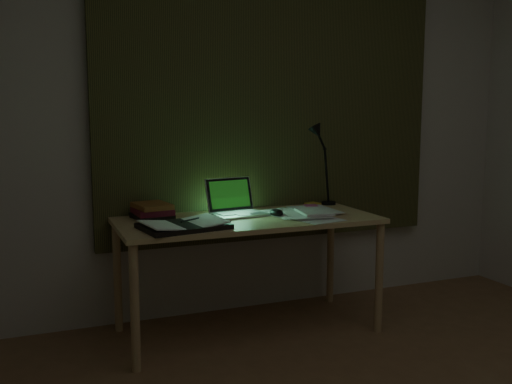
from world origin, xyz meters
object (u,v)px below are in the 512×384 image
at_px(open_textbook, 184,225).
at_px(book_stack, 153,210).
at_px(desk_lamp, 329,166).
at_px(loose_papers, 304,214).
at_px(laptop, 240,198).
at_px(desk, 248,275).

distance_m(open_textbook, book_stack, 0.34).
distance_m(open_textbook, desk_lamp, 1.15).
bearing_deg(desk_lamp, loose_papers, -152.08).
distance_m(book_stack, loose_papers, 0.85).
height_order(open_textbook, book_stack, book_stack).
relative_size(laptop, book_stack, 1.43).
relative_size(open_textbook, book_stack, 1.83).
bearing_deg(desk, book_stack, 159.88).
bearing_deg(desk_lamp, desk, -173.14).
height_order(book_stack, desk_lamp, desk_lamp).
xyz_separation_m(desk, book_stack, (-0.49, 0.18, 0.37)).
bearing_deg(loose_papers, desk_lamp, 42.31).
xyz_separation_m(laptop, desk_lamp, (0.67, 0.17, 0.14)).
xyz_separation_m(desk, laptop, (-0.02, 0.08, 0.43)).
bearing_deg(book_stack, loose_papers, -15.33).
bearing_deg(laptop, desk_lamp, 6.15).
distance_m(desk, loose_papers, 0.47).
distance_m(laptop, open_textbook, 0.46).
bearing_deg(loose_papers, book_stack, 164.67).
distance_m(loose_papers, desk_lamp, 0.50).
xyz_separation_m(desk, loose_papers, (0.32, -0.04, 0.34)).
distance_m(desk, laptop, 0.44).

